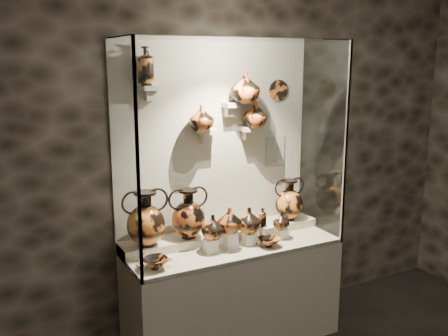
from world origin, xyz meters
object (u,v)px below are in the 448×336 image
at_px(kylix_left, 155,262).
at_px(ovoid_vase_b, 245,87).
at_px(amphora_left, 146,219).
at_px(ovoid_vase_a, 202,118).
at_px(lekythos_tall, 146,63).
at_px(amphora_right, 289,199).
at_px(amphora_mid, 188,213).
at_px(jug_b, 229,220).
at_px(jug_a, 213,227).
at_px(jug_e, 281,221).
at_px(kylix_right, 269,241).
at_px(jug_c, 249,220).
at_px(ovoid_vase_c, 255,114).
at_px(lekythos_small, 262,216).

height_order(kylix_left, ovoid_vase_b, ovoid_vase_b).
bearing_deg(amphora_left, ovoid_vase_b, 14.13).
relative_size(ovoid_vase_a, ovoid_vase_b, 0.81).
height_order(ovoid_vase_a, ovoid_vase_b, ovoid_vase_b).
relative_size(lekythos_tall, ovoid_vase_a, 1.59).
xyz_separation_m(amphora_right, kylix_left, (-1.33, -0.30, -0.20)).
bearing_deg(amphora_mid, jug_b, -51.06).
bearing_deg(amphora_mid, ovoid_vase_b, -8.38).
bearing_deg(ovoid_vase_a, jug_a, -121.86).
distance_m(jug_e, kylix_right, 0.23).
relative_size(amphora_mid, jug_e, 2.74).
distance_m(amphora_right, ovoid_vase_a, 1.09).
height_order(amphora_mid, lekythos_tall, lekythos_tall).
bearing_deg(jug_a, jug_c, 13.76).
distance_m(ovoid_vase_a, ovoid_vase_b, 0.43).
xyz_separation_m(amphora_left, ovoid_vase_c, (0.97, 0.07, 0.71)).
relative_size(kylix_left, kylix_right, 1.10).
xyz_separation_m(jug_a, kylix_left, (-0.50, -0.10, -0.15)).
relative_size(jug_a, kylix_right, 0.86).
height_order(amphora_mid, kylix_left, amphora_mid).
height_order(amphora_left, jug_c, amphora_left).
bearing_deg(amphora_right, ovoid_vase_b, 158.23).
relative_size(jug_e, ovoid_vase_b, 0.58).
relative_size(lekythos_small, kylix_right, 0.79).
bearing_deg(jug_a, ovoid_vase_b, 40.05).
height_order(kylix_right, lekythos_tall, lekythos_tall).
bearing_deg(ovoid_vase_a, ovoid_vase_b, -27.86).
bearing_deg(jug_b, amphora_mid, 120.05).
relative_size(amphora_mid, jug_a, 2.08).
distance_m(jug_a, jug_e, 0.61).
xyz_separation_m(amphora_right, ovoid_vase_a, (-0.80, 0.05, 0.74)).
relative_size(jug_e, ovoid_vase_a, 0.72).
bearing_deg(ovoid_vase_c, amphora_left, 169.15).
bearing_deg(lekythos_small, kylix_right, -89.13).
relative_size(jug_c, ovoid_vase_c, 0.98).
bearing_deg(kylix_right, ovoid_vase_c, 91.52).
bearing_deg(jug_c, kylix_left, -156.87).
bearing_deg(amphora_left, jug_a, -10.25).
relative_size(lekythos_small, ovoid_vase_b, 0.71).
xyz_separation_m(ovoid_vase_b, ovoid_vase_c, (0.11, 0.02, -0.22)).
bearing_deg(jug_b, ovoid_vase_b, 20.42).
height_order(amphora_mid, jug_c, amphora_mid).
bearing_deg(jug_e, ovoid_vase_c, 133.66).
bearing_deg(kylix_left, jug_e, 8.12).
bearing_deg(ovoid_vase_a, kylix_left, -171.14).
distance_m(jug_c, ovoid_vase_b, 1.04).
xyz_separation_m(amphora_left, jug_c, (0.78, -0.16, -0.09)).
distance_m(amphora_left, kylix_left, 0.36).
relative_size(lekythos_small, ovoid_vase_a, 0.87).
xyz_separation_m(jug_b, kylix_left, (-0.64, -0.09, -0.18)).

